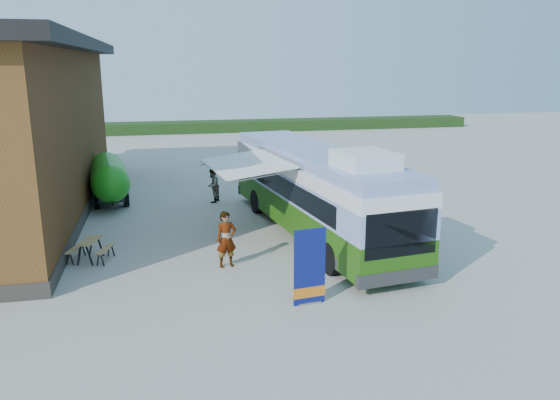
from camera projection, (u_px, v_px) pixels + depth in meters
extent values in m
plane|color=#BCB7AD|center=(274.00, 279.00, 16.80)|extent=(100.00, 100.00, 0.00)
cube|color=#264419|center=(275.00, 125.00, 54.34)|extent=(40.00, 3.00, 1.00)
cube|color=#2B6811|center=(314.00, 210.00, 21.15)|extent=(4.18, 12.61, 1.13)
cube|color=#8A9BD7|center=(314.00, 184.00, 20.90)|extent=(4.18, 12.61, 0.93)
cube|color=black|center=(278.00, 184.00, 20.94)|extent=(1.39, 10.23, 0.72)
cube|color=black|center=(338.00, 179.00, 21.79)|extent=(1.39, 10.23, 0.72)
cube|color=white|center=(314.00, 166.00, 20.73)|extent=(4.18, 12.61, 0.46)
cube|color=#8A9BD7|center=(315.00, 155.00, 20.62)|extent=(4.00, 12.38, 0.41)
cube|color=white|center=(365.00, 160.00, 16.94)|extent=(1.88, 2.06, 0.52)
cube|color=black|center=(401.00, 234.00, 15.32)|extent=(2.31, 0.36, 1.34)
cube|color=#2D2D2D|center=(398.00, 276.00, 15.68)|extent=(2.63, 0.54, 0.41)
cube|color=#2D2D2D|center=(264.00, 188.00, 26.82)|extent=(2.63, 0.54, 0.41)
cylinder|color=black|center=(332.00, 259.00, 17.10)|extent=(0.44, 1.06, 1.03)
cylinder|color=black|center=(396.00, 250.00, 17.87)|extent=(0.44, 1.06, 1.03)
cylinder|color=black|center=(257.00, 202.00, 24.15)|extent=(0.44, 1.06, 1.03)
cylinder|color=black|center=(306.00, 197.00, 24.93)|extent=(0.44, 1.06, 1.03)
cube|color=white|center=(247.00, 166.00, 20.24)|extent=(3.18, 4.56, 0.33)
cube|color=#A5A8AD|center=(280.00, 159.00, 20.63)|extent=(0.74, 4.53, 0.15)
cylinder|color=#A5A8AD|center=(262.00, 178.00, 18.60)|extent=(2.73, 0.41, 0.34)
cylinder|color=#A5A8AD|center=(234.00, 161.00, 21.92)|extent=(2.73, 0.41, 0.34)
cube|color=navy|center=(310.00, 267.00, 14.82)|extent=(0.92, 0.15, 2.17)
cube|color=orange|center=(309.00, 292.00, 15.00)|extent=(0.94, 0.16, 0.30)
cube|color=#A5A8AD|center=(309.00, 303.00, 15.08)|extent=(0.67, 0.26, 0.07)
cylinder|color=#A5A8AD|center=(309.00, 267.00, 14.84)|extent=(0.03, 0.03, 2.17)
cube|color=tan|center=(89.00, 241.00, 18.22)|extent=(0.77, 1.22, 0.04)
cube|color=tan|center=(75.00, 248.00, 18.32)|extent=(0.54, 1.15, 0.03)
cube|color=tan|center=(105.00, 249.00, 18.25)|extent=(0.54, 1.15, 0.03)
cube|color=black|center=(79.00, 256.00, 17.86)|extent=(0.06, 0.06, 0.70)
cube|color=black|center=(89.00, 256.00, 17.84)|extent=(0.06, 0.06, 0.70)
cube|color=black|center=(91.00, 246.00, 18.77)|extent=(0.06, 0.06, 0.70)
cube|color=black|center=(101.00, 246.00, 18.75)|extent=(0.06, 0.06, 0.70)
imported|color=#999999|center=(226.00, 239.00, 17.65)|extent=(0.75, 0.56, 1.85)
imported|color=#999999|center=(213.00, 186.00, 25.96)|extent=(0.93, 0.99, 1.63)
cylinder|color=#1F901A|center=(109.00, 176.00, 25.88)|extent=(2.16, 3.96, 1.70)
sphere|color=#1F901A|center=(111.00, 184.00, 24.16)|extent=(1.70, 1.70, 1.70)
sphere|color=#1F901A|center=(107.00, 169.00, 27.61)|extent=(1.70, 1.70, 1.70)
cube|color=black|center=(110.00, 191.00, 26.07)|extent=(1.62, 4.07, 0.19)
cube|color=black|center=(113.00, 204.00, 23.84)|extent=(0.26, 1.14, 0.09)
cylinder|color=black|center=(96.00, 201.00, 24.85)|extent=(0.33, 0.78, 0.75)
cylinder|color=black|center=(126.00, 198.00, 25.28)|extent=(0.33, 0.78, 0.75)
cylinder|color=black|center=(95.00, 190.00, 26.92)|extent=(0.33, 0.78, 0.75)
cylinder|color=black|center=(123.00, 188.00, 27.35)|extent=(0.33, 0.78, 0.75)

